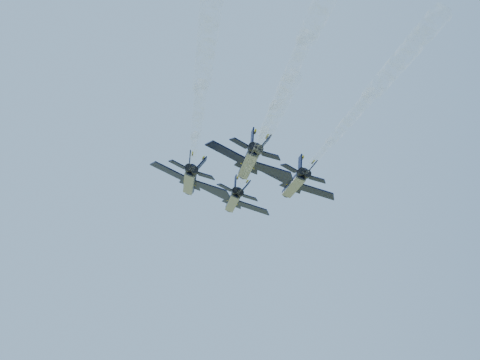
{
  "coord_description": "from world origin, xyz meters",
  "views": [
    {
      "loc": [
        6.77,
        -101.35,
        74.08
      ],
      "look_at": [
        1.23,
        2.44,
        106.39
      ],
      "focal_mm": 45.0,
      "sensor_mm": 36.0,
      "label": 1
    }
  ],
  "objects_px": {
    "jet_lead": "(233,201)",
    "jet_slot": "(249,163)",
    "jet_right": "(294,184)",
    "jet_left": "(190,181)"
  },
  "relations": [
    {
      "from": "jet_left",
      "to": "jet_right",
      "type": "xyz_separation_m",
      "value": [
        18.43,
        2.94,
        0.0
      ]
    },
    {
      "from": "jet_lead",
      "to": "jet_right",
      "type": "distance_m",
      "value": 15.86
    },
    {
      "from": "jet_lead",
      "to": "jet_left",
      "type": "relative_size",
      "value": 1.0
    },
    {
      "from": "jet_lead",
      "to": "jet_right",
      "type": "height_order",
      "value": "same"
    },
    {
      "from": "jet_left",
      "to": "jet_right",
      "type": "relative_size",
      "value": 1.0
    },
    {
      "from": "jet_lead",
      "to": "jet_left",
      "type": "height_order",
      "value": "same"
    },
    {
      "from": "jet_lead",
      "to": "jet_slot",
      "type": "relative_size",
      "value": 1.0
    },
    {
      "from": "jet_slot",
      "to": "jet_left",
      "type": "bearing_deg",
      "value": 129.15
    },
    {
      "from": "jet_slot",
      "to": "jet_right",
      "type": "bearing_deg",
      "value": 47.82
    },
    {
      "from": "jet_lead",
      "to": "jet_left",
      "type": "distance_m",
      "value": 15.25
    }
  ]
}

